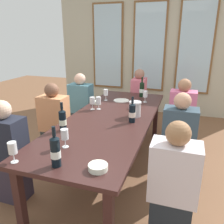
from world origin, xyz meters
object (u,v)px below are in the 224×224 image
(wine_bottle_3, at_px, (142,89))
(seated_person_3, at_px, (178,141))
(metal_pitcher, at_px, (135,109))
(wine_bottle_2, at_px, (132,113))
(tasting_bowl_2, at_px, (134,107))
(wine_glass_5, at_px, (98,101))
(wine_glass_0, at_px, (12,148))
(seated_person_2, at_px, (55,125))
(wine_bottle_0, at_px, (55,151))
(seated_person_4, at_px, (9,155))
(wine_glass_1, at_px, (65,135))
(seated_person_6, at_px, (138,99))
(wine_bottle_1, at_px, (63,120))
(seated_person_0, at_px, (81,107))
(wine_glass_2, at_px, (92,101))
(wine_glass_3, at_px, (145,95))
(wine_glass_4, at_px, (106,93))
(seated_person_1, at_px, (181,117))
(tasting_bowl_1, at_px, (98,167))
(tasting_bowl_0, at_px, (97,103))
(dining_table, at_px, (111,122))
(seated_person_5, at_px, (173,189))

(wine_bottle_3, bearing_deg, seated_person_3, -58.64)
(metal_pitcher, relative_size, wine_bottle_2, 0.62)
(tasting_bowl_2, bearing_deg, wine_glass_5, -160.11)
(wine_bottle_3, relative_size, wine_glass_0, 1.87)
(wine_bottle_3, distance_m, seated_person_2, 1.51)
(tasting_bowl_2, height_order, wine_glass_0, wine_glass_0)
(wine_bottle_0, relative_size, seated_person_4, 0.30)
(wine_glass_1, xyz_separation_m, seated_person_6, (0.13, 2.57, -0.33))
(wine_glass_5, bearing_deg, wine_bottle_1, -95.89)
(wine_glass_0, height_order, seated_person_0, seated_person_0)
(wine_glass_1, height_order, wine_glass_2, same)
(wine_bottle_0, distance_m, wine_glass_2, 1.43)
(wine_bottle_1, distance_m, seated_person_3, 1.35)
(wine_glass_1, bearing_deg, seated_person_2, 127.41)
(wine_bottle_3, distance_m, wine_glass_3, 0.32)
(metal_pitcher, relative_size, wine_bottle_1, 0.61)
(wine_bottle_2, relative_size, seated_person_0, 0.28)
(seated_person_3, bearing_deg, wine_bottle_0, -125.91)
(wine_glass_2, bearing_deg, seated_person_2, -158.69)
(wine_glass_4, height_order, seated_person_1, seated_person_1)
(wine_glass_0, height_order, wine_glass_3, same)
(tasting_bowl_1, xyz_separation_m, seated_person_4, (-1.11, 0.28, -0.24))
(seated_person_0, bearing_deg, seated_person_2, -90.00)
(metal_pitcher, bearing_deg, wine_glass_2, 171.35)
(wine_bottle_2, xyz_separation_m, tasting_bowl_1, (-0.01, -1.05, -0.09))
(tasting_bowl_0, distance_m, seated_person_3, 1.30)
(wine_glass_0, height_order, seated_person_2, seated_person_2)
(wine_glass_5, bearing_deg, wine_bottle_2, -31.36)
(tasting_bowl_2, bearing_deg, dining_table, -115.33)
(seated_person_4, distance_m, seated_person_5, 1.66)
(wine_bottle_0, height_order, seated_person_5, seated_person_5)
(dining_table, distance_m, wine_bottle_2, 0.35)
(wine_glass_1, height_order, wine_glass_5, same)
(tasting_bowl_1, bearing_deg, seated_person_1, 75.01)
(wine_bottle_3, bearing_deg, seated_person_6, 106.02)
(seated_person_5, bearing_deg, wine_glass_2, 136.17)
(tasting_bowl_0, relative_size, wine_glass_3, 0.65)
(metal_pitcher, height_order, wine_glass_0, metal_pitcher)
(wine_glass_0, xyz_separation_m, seated_person_1, (1.22, 2.15, -0.34))
(wine_glass_2, distance_m, wine_glass_4, 0.49)
(seated_person_0, relative_size, seated_person_1, 1.00)
(seated_person_2, distance_m, seated_person_4, 0.88)
(wine_glass_3, relative_size, seated_person_3, 0.16)
(wine_glass_1, relative_size, seated_person_0, 0.16)
(dining_table, relative_size, wine_glass_4, 15.34)
(dining_table, bearing_deg, wine_bottle_1, -121.58)
(wine_glass_1, xyz_separation_m, seated_person_3, (0.96, 0.90, -0.33))
(wine_glass_4, relative_size, seated_person_3, 0.16)
(metal_pitcher, relative_size, wine_glass_5, 1.09)
(seated_person_0, relative_size, seated_person_3, 1.00)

